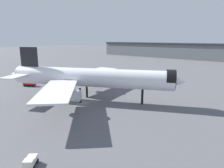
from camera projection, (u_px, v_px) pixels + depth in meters
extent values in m
plane|color=#56565B|center=(82.00, 103.00, 69.60)|extent=(900.00, 900.00, 0.00)
cylinder|color=white|center=(91.00, 78.00, 70.37)|extent=(55.61, 25.05, 6.46)
cone|color=white|center=(175.00, 81.00, 64.17)|extent=(8.81, 8.34, 6.33)
cone|color=white|center=(20.00, 74.00, 76.58)|extent=(9.96, 8.59, 6.14)
cylinder|color=black|center=(171.00, 80.00, 64.34)|extent=(4.92, 7.12, 6.52)
cube|color=white|center=(93.00, 72.00, 86.70)|extent=(9.75, 25.75, 0.52)
cylinder|color=#B7BAC1|center=(94.00, 78.00, 83.97)|extent=(8.67, 6.00, 3.55)
cube|color=white|center=(57.00, 90.00, 56.33)|extent=(22.74, 25.77, 0.52)
cylinder|color=#B7BAC1|center=(67.00, 95.00, 59.41)|extent=(8.67, 6.00, 3.55)
cube|color=black|center=(29.00, 61.00, 74.44)|extent=(6.63, 2.88, 10.33)
cube|color=white|center=(38.00, 70.00, 82.07)|extent=(8.22, 11.33, 0.39)
cube|color=white|center=(16.00, 76.00, 69.31)|extent=(8.22, 11.33, 0.39)
cylinder|color=black|center=(142.00, 97.00, 67.70)|extent=(0.77, 0.77, 5.17)
cylinder|color=black|center=(87.00, 91.00, 75.51)|extent=(0.77, 0.77, 5.17)
cylinder|color=black|center=(80.00, 96.00, 69.07)|extent=(0.77, 0.77, 5.17)
cube|color=slate|center=(196.00, 52.00, 212.81)|extent=(233.44, 53.03, 15.39)
cube|color=#232628|center=(196.00, 44.00, 210.96)|extent=(233.74, 55.33, 1.20)
cube|color=black|center=(30.00, 85.00, 93.74)|extent=(5.95, 4.51, 0.35)
cube|color=red|center=(33.00, 83.00, 93.35)|extent=(2.99, 3.04, 1.60)
cube|color=#1E2D38|center=(35.00, 82.00, 93.18)|extent=(0.93, 1.77, 0.80)
cube|color=red|center=(27.00, 82.00, 93.56)|extent=(3.98, 3.53, 2.20)
cylinder|color=black|center=(35.00, 85.00, 94.69)|extent=(0.93, 0.65, 0.90)
cylinder|color=black|center=(32.00, 86.00, 92.46)|extent=(0.93, 0.65, 0.90)
cylinder|color=black|center=(27.00, 84.00, 95.09)|extent=(0.93, 0.65, 0.90)
cylinder|color=black|center=(24.00, 86.00, 92.86)|extent=(0.93, 0.65, 0.90)
cube|color=black|center=(31.00, 164.00, 34.96)|extent=(3.16, 3.54, 0.30)
cube|color=silver|center=(29.00, 163.00, 33.86)|extent=(2.05, 1.97, 1.20)
cube|color=#1E2D38|center=(27.00, 164.00, 33.25)|extent=(1.14, 0.84, 0.60)
cube|color=silver|center=(32.00, 159.00, 35.39)|extent=(2.42, 2.49, 0.90)
cylinder|color=black|center=(33.00, 168.00, 33.95)|extent=(0.63, 0.73, 0.70)
cylinder|color=black|center=(38.00, 161.00, 36.13)|extent=(0.63, 0.73, 0.70)
cylinder|color=black|center=(29.00, 161.00, 36.05)|extent=(0.63, 0.73, 0.70)
cone|color=#F2600C|center=(120.00, 81.00, 104.03)|extent=(0.50, 0.50, 0.62)
cone|color=#F2600C|center=(169.00, 88.00, 88.30)|extent=(0.64, 0.64, 0.79)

